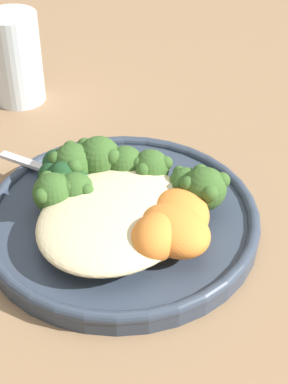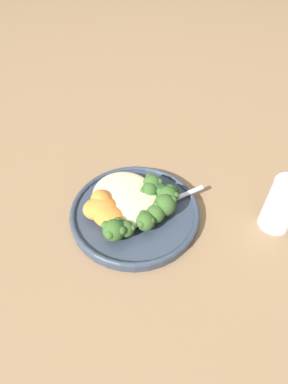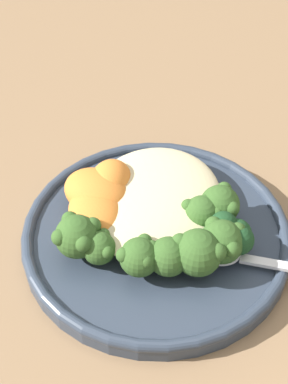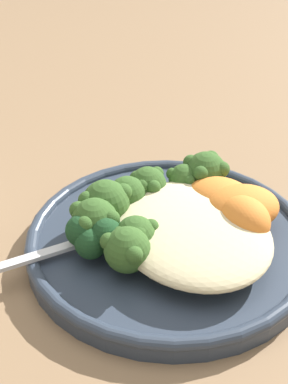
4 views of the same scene
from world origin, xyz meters
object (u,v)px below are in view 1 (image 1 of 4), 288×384
object	(u,v)px
broccoli_stalk_4	(102,166)
sweet_potato_chunk_2	(180,214)
broccoli_stalk_0	(196,192)
broccoli_stalk_7	(69,199)
quinoa_mound	(116,217)
broccoli_stalk_1	(171,192)
broccoli_stalk_3	(125,170)
sweet_potato_chunk_0	(156,237)
sweet_potato_chunk_1	(175,230)
water_glass	(16,58)
broccoli_stalk_5	(77,167)
broccoli_stalk_2	(144,179)
plate	(121,219)
spoon	(68,175)
kale_tuft	(63,172)
broccoli_stalk_6	(85,196)

from	to	relation	value
broccoli_stalk_4	sweet_potato_chunk_2	distance (m)	0.10
broccoli_stalk_0	broccoli_stalk_7	world-z (taller)	broccoli_stalk_0
quinoa_mound	broccoli_stalk_1	size ratio (longest dim) A/B	1.52
quinoa_mound	broccoli_stalk_7	bearing A→B (deg)	96.53
broccoli_stalk_0	broccoli_stalk_7	size ratio (longest dim) A/B	0.89
quinoa_mound	broccoli_stalk_3	distance (m)	0.07
broccoli_stalk_3	sweet_potato_chunk_0	xyz separation A→B (m)	(-0.07, -0.08, 0.00)
broccoli_stalk_1	sweet_potato_chunk_1	bearing A→B (deg)	-122.99
broccoli_stalk_7	water_glass	world-z (taller)	water_glass
broccoli_stalk_4	sweet_potato_chunk_1	size ratio (longest dim) A/B	1.57
broccoli_stalk_5	broccoli_stalk_7	world-z (taller)	broccoli_stalk_5
broccoli_stalk_2	water_glass	bearing A→B (deg)	59.45
sweet_potato_chunk_1	sweet_potato_chunk_2	bearing A→B (deg)	20.58
plate	quinoa_mound	xyz separation A→B (m)	(-0.02, -0.01, 0.02)
spoon	water_glass	bearing A→B (deg)	-39.67
plate	spoon	xyz separation A→B (m)	(0.01, 0.07, 0.01)
quinoa_mound	broccoli_stalk_7	world-z (taller)	broccoli_stalk_7
kale_tuft	broccoli_stalk_4	bearing A→B (deg)	-48.40
plate	broccoli_stalk_1	size ratio (longest dim) A/B	2.56
broccoli_stalk_0	broccoli_stalk_4	bearing A→B (deg)	137.21
plate	sweet_potato_chunk_1	xyz separation A→B (m)	(-0.01, -0.07, 0.03)
broccoli_stalk_2	broccoli_stalk_4	distance (m)	0.04
sweet_potato_chunk_1	spoon	xyz separation A→B (m)	(0.02, 0.14, -0.01)
broccoli_stalk_0	broccoli_stalk_3	distance (m)	0.08
broccoli_stalk_3	sweet_potato_chunk_1	distance (m)	0.10
broccoli_stalk_0	broccoli_stalk_2	distance (m)	0.05
quinoa_mound	sweet_potato_chunk_0	bearing A→B (deg)	-98.33
quinoa_mound	broccoli_stalk_3	xyz separation A→B (m)	(0.06, 0.03, 0.00)
broccoli_stalk_4	kale_tuft	size ratio (longest dim) A/B	2.14
broccoli_stalk_2	quinoa_mound	bearing A→B (deg)	178.42
broccoli_stalk_2	broccoli_stalk_6	size ratio (longest dim) A/B	1.25
quinoa_mound	plate	bearing A→B (deg)	25.61
sweet_potato_chunk_1	broccoli_stalk_4	bearing A→B (deg)	69.97
plate	broccoli_stalk_0	xyz separation A→B (m)	(0.04, -0.05, 0.03)
water_glass	broccoli_stalk_2	bearing A→B (deg)	-110.60
broccoli_stalk_1	sweet_potato_chunk_1	size ratio (longest dim) A/B	1.50
broccoli_stalk_2	sweet_potato_chunk_0	bearing A→B (deg)	-149.82
broccoli_stalk_6	water_glass	bearing A→B (deg)	-36.81
broccoli_stalk_3	broccoli_stalk_2	bearing A→B (deg)	-123.52
broccoli_stalk_5	sweet_potato_chunk_1	distance (m)	0.13
quinoa_mound	broccoli_stalk_6	world-z (taller)	broccoli_stalk_6
broccoli_stalk_2	sweet_potato_chunk_0	world-z (taller)	sweet_potato_chunk_0
sweet_potato_chunk_0	water_glass	size ratio (longest dim) A/B	0.47
quinoa_mound	sweet_potato_chunk_2	bearing A→B (deg)	-54.46
sweet_potato_chunk_1	spoon	distance (m)	0.14
broccoli_stalk_1	broccoli_stalk_0	bearing A→B (deg)	-53.05
plate	sweet_potato_chunk_1	distance (m)	0.07
broccoli_stalk_4	kale_tuft	xyz separation A→B (m)	(-0.02, 0.03, -0.00)
broccoli_stalk_3	spoon	xyz separation A→B (m)	(-0.02, 0.05, -0.01)
sweet_potato_chunk_1	kale_tuft	size ratio (longest dim) A/B	1.36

